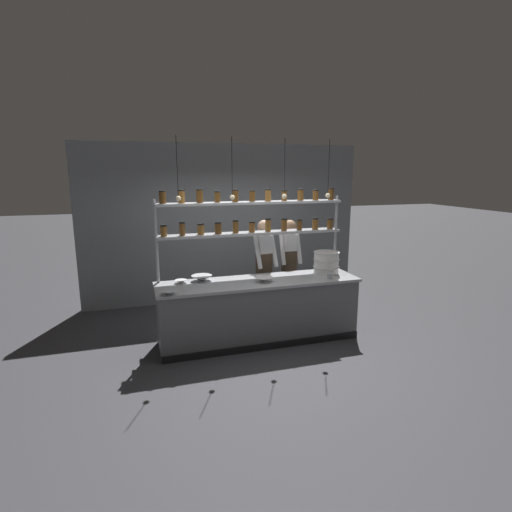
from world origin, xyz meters
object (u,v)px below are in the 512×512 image
chef_center (289,261)px  serving_cup_front (329,276)px  prep_bowl_near_left (181,282)px  chef_left (264,264)px  prep_bowl_near_right (202,278)px  prep_bowl_center_back (170,293)px  container_stack (326,263)px  prep_bowl_center_front (264,279)px  spice_shelf_unit (251,220)px

chef_center → serving_cup_front: 1.05m
prep_bowl_near_left → serving_cup_front: (2.13, -0.40, 0.02)m
chef_left → chef_center: chef_left is taller
serving_cup_front → prep_bowl_near_right: bearing=166.8°
prep_bowl_center_back → prep_bowl_near_left: bearing=67.8°
chef_left → container_stack: size_ratio=4.32×
serving_cup_front → container_stack: bearing=72.8°
chef_center → prep_bowl_center_front: bearing=-128.3°
spice_shelf_unit → serving_cup_front: bearing=-27.3°
prep_bowl_near_left → prep_bowl_center_front: bearing=-13.8°
prep_bowl_near_left → prep_bowl_near_right: size_ratio=0.58×
serving_cup_front → spice_shelf_unit: bearing=152.7°
container_stack → prep_bowl_near_right: (-1.91, 0.15, -0.13)m
prep_bowl_near_left → chef_left: bearing=17.7°
spice_shelf_unit → prep_bowl_center_back: (-1.29, -0.64, -0.81)m
chef_left → prep_bowl_center_front: 0.77m
spice_shelf_unit → serving_cup_front: (1.04, -0.54, -0.80)m
prep_bowl_center_front → serving_cup_front: (0.99, -0.12, 0.01)m
chef_left → prep_bowl_near_left: bearing=-171.9°
chef_left → serving_cup_front: 1.12m
prep_bowl_near_left → prep_bowl_center_back: bearing=-112.2°
prep_bowl_center_back → chef_left: bearing=30.6°
chef_left → prep_bowl_near_right: size_ratio=5.74×
prep_bowl_center_front → prep_bowl_center_back: size_ratio=1.24×
prep_bowl_near_right → chef_center: bearing=20.6°
prep_bowl_near_left → prep_bowl_center_front: prep_bowl_center_front is taller
spice_shelf_unit → container_stack: 1.34m
chef_center → container_stack: chef_center is taller
prep_bowl_near_left → serving_cup_front: 2.16m
prep_bowl_near_right → serving_cup_front: (1.82, -0.43, 0.00)m
prep_bowl_center_front → prep_bowl_near_right: (-0.84, 0.31, 0.00)m
prep_bowl_center_back → prep_bowl_center_front: bearing=9.2°
prep_bowl_near_left → serving_cup_front: bearing=-10.6°
chef_center → chef_left: bearing=-158.3°
chef_left → prep_bowl_center_back: bearing=-159.0°
chef_center → prep_bowl_near_right: chef_center is taller
chef_left → container_stack: 1.00m
container_stack → prep_bowl_near_right: size_ratio=1.33×
chef_center → prep_bowl_near_left: (-1.90, -0.63, -0.03)m
spice_shelf_unit → prep_bowl_center_back: spice_shelf_unit is taller
chef_left → prep_bowl_center_front: chef_left is taller
prep_bowl_near_left → serving_cup_front: size_ratio=2.00×
chef_left → serving_cup_front: chef_left is taller
prep_bowl_near_left → prep_bowl_near_right: prep_bowl_near_right is taller
spice_shelf_unit → prep_bowl_center_front: (0.06, -0.42, -0.81)m
prep_bowl_center_front → prep_bowl_near_left: bearing=166.2°
chef_left → serving_cup_front: bearing=-58.4°
prep_bowl_center_back → container_stack: bearing=8.8°
prep_bowl_center_back → prep_bowl_near_right: 0.73m
chef_left → prep_bowl_near_right: (-1.09, -0.42, -0.03)m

